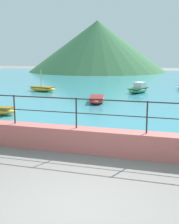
# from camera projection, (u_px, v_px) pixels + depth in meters

# --- Properties ---
(ground_plane) EXTENTS (120.00, 120.00, 0.00)m
(ground_plane) POSITION_uv_depth(u_px,v_px,m) (71.00, 208.00, 5.57)
(ground_plane) COLOR slate
(promenade_wall) EXTENTS (20.00, 0.56, 0.70)m
(promenade_wall) POSITION_uv_depth(u_px,v_px,m) (110.00, 142.00, 8.51)
(promenade_wall) COLOR #BC605B
(promenade_wall) RESTS_ON ground
(railing) EXTENTS (18.44, 0.04, 0.90)m
(railing) POSITION_uv_depth(u_px,v_px,m) (110.00, 109.00, 8.32)
(railing) COLOR #282623
(railing) RESTS_ON promenade_wall
(lake_water) EXTENTS (64.00, 44.32, 0.06)m
(lake_water) POSITION_uv_depth(u_px,v_px,m) (161.00, 83.00, 29.83)
(lake_water) COLOR teal
(lake_water) RESTS_ON ground
(hill_main) EXTENTS (22.43, 22.43, 8.19)m
(hill_main) POSITION_uv_depth(u_px,v_px,m) (97.00, 46.00, 48.25)
(hill_main) COLOR #33663D
(hill_main) RESTS_ON ground
(boat_1) EXTENTS (2.44, 1.38, 1.63)m
(boat_1) POSITION_uv_depth(u_px,v_px,m) (42.00, 89.00, 22.58)
(boat_1) COLOR gold
(boat_1) RESTS_ON lake_water
(boat_2) EXTENTS (1.64, 2.47, 0.76)m
(boat_2) POSITION_uv_depth(u_px,v_px,m) (138.00, 89.00, 21.70)
(boat_2) COLOR #338C59
(boat_2) RESTS_ON lake_water
(boat_7) EXTENTS (1.39, 2.44, 0.36)m
(boat_7) POSITION_uv_depth(u_px,v_px,m) (97.00, 99.00, 17.31)
(boat_7) COLOR red
(boat_7) RESTS_ON lake_water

